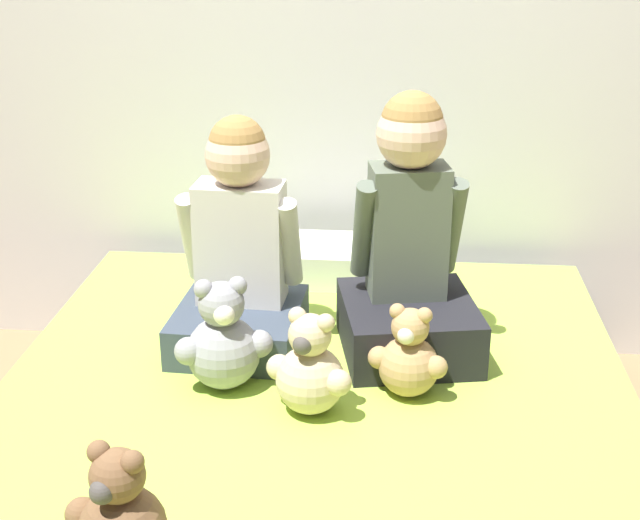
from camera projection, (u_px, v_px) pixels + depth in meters
bed at (311, 472)px, 2.23m from camera, size 1.62×1.95×0.38m
child_on_left at (239, 255)px, 2.40m from camera, size 0.35×0.38×0.63m
child_on_right at (409, 253)px, 2.35m from camera, size 0.41×0.42×0.70m
teddy_bear_held_by_left_child at (223, 342)px, 2.21m from camera, size 0.24×0.18×0.29m
teddy_bear_held_by_right_child at (409, 358)px, 2.18m from camera, size 0.19×0.15×0.24m
teddy_bear_between_children at (311, 370)px, 2.10m from camera, size 0.21×0.17×0.26m
teddy_bear_at_foot_of_bed at (121, 518)px, 1.60m from camera, size 0.21×0.16×0.26m
pillow_at_headboard at (335, 260)px, 2.89m from camera, size 0.57×0.27×0.11m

